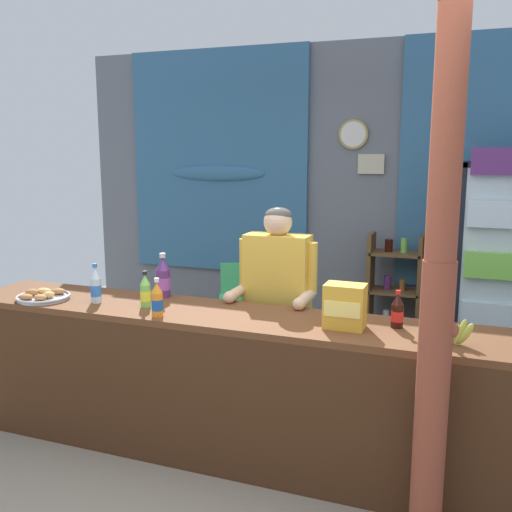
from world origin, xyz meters
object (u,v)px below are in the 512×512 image
bottle_shelf_rack (394,295)px  soda_bottle_grape_soda (163,278)px  soda_bottle_orange_soda (157,300)px  plastic_lawn_chair (243,305)px  banana_bunch (447,333)px  pastry_tray (43,296)px  stall_counter (249,377)px  drink_fridge (510,258)px  soda_bottle_water (96,286)px  timber_post (439,274)px  soda_bottle_cola (397,312)px  soda_bottle_lime_soda (145,292)px  shopkeeper (277,290)px  snack_box_choco_powder (345,306)px

bottle_shelf_rack → soda_bottle_grape_soda: 2.30m
soda_bottle_grape_soda → soda_bottle_orange_soda: 0.48m
plastic_lawn_chair → banana_bunch: banana_bunch is taller
pastry_tray → stall_counter: bearing=0.1°
drink_fridge → pastry_tray: size_ratio=5.48×
drink_fridge → soda_bottle_water: size_ratio=7.38×
timber_post → soda_bottle_grape_soda: (-1.80, 0.67, -0.31)m
stall_counter → soda_bottle_grape_soda: (-0.75, 0.34, 0.46)m
drink_fridge → soda_bottle_cola: (-0.65, -1.71, -0.04)m
soda_bottle_grape_soda → pastry_tray: soda_bottle_grape_soda is taller
bottle_shelf_rack → soda_bottle_lime_soda: size_ratio=4.98×
stall_counter → soda_bottle_grape_soda: 0.95m
shopkeeper → soda_bottle_lime_soda: size_ratio=6.54×
pastry_tray → banana_bunch: banana_bunch is taller
timber_post → soda_bottle_orange_soda: 1.65m
soda_bottle_cola → pastry_tray: soda_bottle_cola is taller
plastic_lawn_chair → soda_bottle_lime_soda: bearing=-89.4°
shopkeeper → banana_bunch: size_ratio=5.47×
soda_bottle_orange_soda → snack_box_choco_powder: bearing=9.2°
bottle_shelf_rack → soda_bottle_lime_soda: bearing=-121.2°
shopkeeper → banana_bunch: shopkeeper is taller
soda_bottle_orange_soda → pastry_tray: 0.93m
shopkeeper → soda_bottle_grape_soda: bearing=-159.1°
bottle_shelf_rack → banana_bunch: 2.28m
soda_bottle_water → banana_bunch: 2.18m
plastic_lawn_chair → drink_fridge: bearing=3.7°
timber_post → pastry_tray: bearing=172.7°
soda_bottle_orange_soda → soda_bottle_water: soda_bottle_water is taller
soda_bottle_orange_soda → pastry_tray: size_ratio=0.67×
soda_bottle_grape_soda → timber_post: bearing=-20.3°
shopkeeper → soda_bottle_lime_soda: (-0.70, -0.54, 0.05)m
plastic_lawn_chair → soda_bottle_cola: soda_bottle_cola is taller
timber_post → shopkeeper: 1.49m
timber_post → soda_bottle_lime_soda: 1.85m
drink_fridge → pastry_tray: 3.51m
plastic_lawn_chair → soda_bottle_grape_soda: soda_bottle_grape_soda is taller
stall_counter → banana_bunch: size_ratio=14.32×
drink_fridge → soda_bottle_cola: bearing=-110.8°
soda_bottle_lime_soda → banana_bunch: soda_bottle_lime_soda is taller
soda_bottle_water → timber_post: bearing=-10.0°
banana_bunch → plastic_lawn_chair: bearing=136.2°
soda_bottle_grape_soda → shopkeeper: bearing=20.9°
bottle_shelf_rack → soda_bottle_lime_soda: 2.50m
soda_bottle_water → soda_bottle_cola: (1.90, 0.14, -0.02)m
drink_fridge → banana_bunch: bearing=-101.1°
stall_counter → timber_post: bearing=-17.1°
plastic_lawn_chair → soda_bottle_lime_soda: size_ratio=3.70×
soda_bottle_lime_soda → snack_box_choco_powder: 1.27m
stall_counter → drink_fridge: 2.46m
soda_bottle_water → snack_box_choco_powder: (1.63, 0.03, 0.02)m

